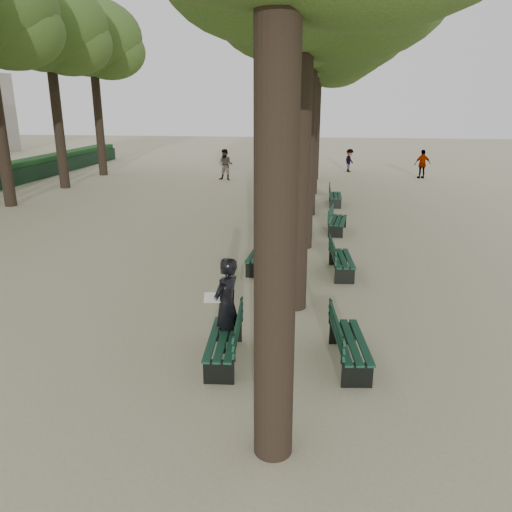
# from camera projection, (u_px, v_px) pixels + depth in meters

# --- Properties ---
(ground) EXTENTS (120.00, 120.00, 0.00)m
(ground) POSITION_uv_depth(u_px,v_px,m) (200.00, 368.00, 8.89)
(ground) COLOR #B8AE8B
(ground) RESTS_ON ground
(tree_central_3) EXTENTS (6.00, 6.00, 9.95)m
(tree_central_3) POSITION_uv_depth(u_px,v_px,m) (315.00, 15.00, 18.73)
(tree_central_3) COLOR #33261C
(tree_central_3) RESTS_ON ground
(tree_central_4) EXTENTS (6.00, 6.00, 9.95)m
(tree_central_4) POSITION_uv_depth(u_px,v_px,m) (317.00, 32.00, 23.46)
(tree_central_4) COLOR #33261C
(tree_central_4) RESTS_ON ground
(tree_central_5) EXTENTS (6.00, 6.00, 9.95)m
(tree_central_5) POSITION_uv_depth(u_px,v_px,m) (319.00, 44.00, 28.19)
(tree_central_5) COLOR #33261C
(tree_central_5) RESTS_ON ground
(tree_far_4) EXTENTS (6.00, 6.00, 10.45)m
(tree_far_4) POSITION_uv_depth(u_px,v_px,m) (47.00, 26.00, 25.02)
(tree_far_4) COLOR #33261C
(tree_far_4) RESTS_ON ground
(tree_far_5) EXTENTS (6.00, 6.00, 10.45)m
(tree_far_5) POSITION_uv_depth(u_px,v_px,m) (91.00, 38.00, 29.76)
(tree_far_5) COLOR #33261C
(tree_far_5) RESTS_ON ground
(bench_left_0) EXTENTS (0.71, 1.84, 0.92)m
(bench_left_0) POSITION_uv_depth(u_px,v_px,m) (224.00, 347.00, 9.07)
(bench_left_0) COLOR black
(bench_left_0) RESTS_ON ground
(bench_left_1) EXTENTS (0.67, 1.83, 0.92)m
(bench_left_1) POSITION_uv_depth(u_px,v_px,m) (260.00, 260.00, 14.09)
(bench_left_1) COLOR black
(bench_left_1) RESTS_ON ground
(bench_left_2) EXTENTS (0.71, 1.84, 0.92)m
(bench_left_2) POSITION_uv_depth(u_px,v_px,m) (276.00, 222.00, 18.42)
(bench_left_2) COLOR black
(bench_left_2) RESTS_ON ground
(bench_left_3) EXTENTS (0.80, 1.86, 0.92)m
(bench_left_3) POSITION_uv_depth(u_px,v_px,m) (286.00, 198.00, 23.00)
(bench_left_3) COLOR black
(bench_left_3) RESTS_ON ground
(bench_right_0) EXTENTS (0.78, 1.86, 0.92)m
(bench_right_0) POSITION_uv_depth(u_px,v_px,m) (350.00, 350.00, 8.96)
(bench_right_0) COLOR black
(bench_right_0) RESTS_ON ground
(bench_right_1) EXTENTS (0.72, 1.84, 0.92)m
(bench_right_1) POSITION_uv_depth(u_px,v_px,m) (341.00, 265.00, 13.67)
(bench_right_1) COLOR black
(bench_right_1) RESTS_ON ground
(bench_right_2) EXTENTS (0.76, 1.85, 0.92)m
(bench_right_2) POSITION_uv_depth(u_px,v_px,m) (338.00, 225.00, 18.04)
(bench_right_2) COLOR black
(bench_right_2) RESTS_ON ground
(bench_right_3) EXTENTS (0.57, 1.80, 0.92)m
(bench_right_3) POSITION_uv_depth(u_px,v_px,m) (335.00, 199.00, 22.78)
(bench_right_3) COLOR black
(bench_right_3) RESTS_ON ground
(man_with_map) EXTENTS (0.75, 0.82, 1.83)m
(man_with_map) POSITION_uv_depth(u_px,v_px,m) (226.00, 305.00, 9.31)
(man_with_map) COLOR black
(man_with_map) RESTS_ON ground
(pedestrian_c) EXTENTS (1.07, 0.60, 1.74)m
(pedestrian_c) POSITION_uv_depth(u_px,v_px,m) (423.00, 164.00, 30.53)
(pedestrian_c) COLOR #262628
(pedestrian_c) RESTS_ON ground
(pedestrian_a) EXTENTS (0.94, 0.50, 1.83)m
(pedestrian_a) POSITION_uv_depth(u_px,v_px,m) (226.00, 165.00, 29.84)
(pedestrian_a) COLOR #262628
(pedestrian_a) RESTS_ON ground
(pedestrian_b) EXTENTS (0.68, 1.02, 1.52)m
(pedestrian_b) POSITION_uv_depth(u_px,v_px,m) (350.00, 160.00, 33.35)
(pedestrian_b) COLOR #262628
(pedestrian_b) RESTS_ON ground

